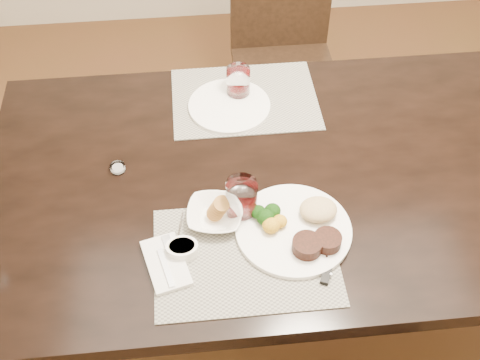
{
  "coord_description": "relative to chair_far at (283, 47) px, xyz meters",
  "views": [
    {
      "loc": [
        -0.39,
        -1.14,
        2.01
      ],
      "look_at": [
        -0.28,
        -0.08,
        0.82
      ],
      "focal_mm": 45.0,
      "sensor_mm": 36.0,
      "label": 1
    }
  ],
  "objects": [
    {
      "name": "ground_plane",
      "position": [
        0.0,
        -0.93,
        -0.5
      ],
      "size": [
        4.5,
        4.5,
        0.0
      ],
      "primitive_type": "plane",
      "color": "#4D3418",
      "rests_on": "ground"
    },
    {
      "name": "dinner_plate",
      "position": [
        -0.14,
        -1.15,
        0.27
      ],
      "size": [
        0.3,
        0.3,
        0.05
      ],
      "rotation": [
        0.0,
        0.0,
        0.19
      ],
      "color": "white",
      "rests_on": "placemat_near"
    },
    {
      "name": "napkin_fork",
      "position": [
        -0.49,
        -1.22,
        0.26
      ],
      "size": [
        0.13,
        0.18,
        0.02
      ],
      "rotation": [
        0.0,
        0.0,
        0.25
      ],
      "color": "white",
      "rests_on": "placemat_near"
    },
    {
      "name": "wine_glass_near",
      "position": [
        -0.29,
        -1.07,
        0.3
      ],
      "size": [
        0.08,
        0.08,
        0.11
      ],
      "rotation": [
        0.0,
        0.0,
        -0.17
      ],
      "color": "white",
      "rests_on": "placemat_near"
    },
    {
      "name": "dining_table",
      "position": [
        0.0,
        -0.93,
        0.16
      ],
      "size": [
        2.0,
        1.0,
        0.75
      ],
      "color": "black",
      "rests_on": "ground"
    },
    {
      "name": "placemat_far",
      "position": [
        -0.23,
        -0.6,
        0.25
      ],
      "size": [
        0.46,
        0.34,
        0.0
      ],
      "primitive_type": "cube",
      "color": "gray",
      "rests_on": "dining_table"
    },
    {
      "name": "far_plate",
      "position": [
        -0.28,
        -0.64,
        0.26
      ],
      "size": [
        0.26,
        0.26,
        0.01
      ],
      "primitive_type": "cylinder",
      "color": "white",
      "rests_on": "placemat_far"
    },
    {
      "name": "wine_glass_far",
      "position": [
        -0.25,
        -0.59,
        0.3
      ],
      "size": [
        0.07,
        0.07,
        0.1
      ],
      "rotation": [
        0.0,
        0.0,
        -0.02
      ],
      "color": "white",
      "rests_on": "placemat_far"
    },
    {
      "name": "placemat_near",
      "position": [
        -0.29,
        -1.21,
        0.25
      ],
      "size": [
        0.46,
        0.34,
        0.0
      ],
      "primitive_type": "cube",
      "color": "gray",
      "rests_on": "dining_table"
    },
    {
      "name": "sauce_ramekin",
      "position": [
        -0.45,
        -1.19,
        0.27
      ],
      "size": [
        0.08,
        0.12,
        0.06
      ],
      "rotation": [
        0.0,
        0.0,
        -0.35
      ],
      "color": "white",
      "rests_on": "placemat_near"
    },
    {
      "name": "cracker_bowl",
      "position": [
        -0.36,
        -1.09,
        0.27
      ],
      "size": [
        0.17,
        0.17,
        0.06
      ],
      "rotation": [
        0.0,
        0.0,
        -0.17
      ],
      "color": "white",
      "rests_on": "placemat_near"
    },
    {
      "name": "salt_cellar",
      "position": [
        -0.62,
        -0.88,
        0.26
      ],
      "size": [
        0.04,
        0.04,
        0.02
      ],
      "rotation": [
        0.0,
        0.0,
        0.24
      ],
      "color": "white",
      "rests_on": "dining_table"
    },
    {
      "name": "chair_far",
      "position": [
        0.0,
        0.0,
        0.0
      ],
      "size": [
        0.42,
        0.42,
        0.9
      ],
      "color": "black",
      "rests_on": "ground"
    },
    {
      "name": "steak_knife",
      "position": [
        -0.09,
        -1.24,
        0.26
      ],
      "size": [
        0.08,
        0.24,
        0.01
      ],
      "rotation": [
        0.0,
        0.0,
        -0.43
      ],
      "color": "silver",
      "rests_on": "placemat_near"
    }
  ]
}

